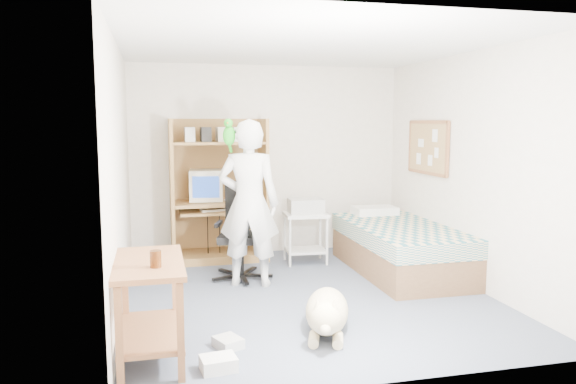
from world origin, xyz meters
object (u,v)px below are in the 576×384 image
object	(u,v)px
computer_hutch	(218,196)
bed	(400,248)
office_chair	(242,244)
printer_cart	(306,230)
person	(249,203)
side_desk	(150,294)
dog	(327,312)

from	to	relation	value
computer_hutch	bed	xyz separation A→B (m)	(2.00, -1.12, -0.53)
office_chair	printer_cart	xyz separation A→B (m)	(0.88, 0.48, 0.03)
computer_hutch	printer_cart	world-z (taller)	computer_hutch
bed	printer_cart	bearing A→B (deg)	145.13
computer_hutch	printer_cart	xyz separation A→B (m)	(1.04, -0.45, -0.40)
office_chair	printer_cart	bearing A→B (deg)	45.86
printer_cart	person	bearing A→B (deg)	-133.91
person	office_chair	bearing A→B (deg)	-66.62
bed	person	bearing A→B (deg)	-176.45
computer_hutch	printer_cart	distance (m)	1.20
side_desk	person	xyz separation A→B (m)	(1.04, 1.70, 0.40)
side_desk	person	world-z (taller)	person
side_desk	office_chair	size ratio (longest dim) A/B	0.93
dog	office_chair	bearing A→B (deg)	122.02
side_desk	dog	world-z (taller)	side_desk
person	side_desk	bearing A→B (deg)	75.98
office_chair	person	world-z (taller)	person
person	dog	bearing A→B (deg)	121.80
bed	office_chair	world-z (taller)	office_chair
bed	person	xyz separation A→B (m)	(-1.81, -0.11, 0.61)
bed	side_desk	bearing A→B (deg)	-147.50
printer_cart	side_desk	bearing A→B (deg)	-123.86
computer_hutch	side_desk	world-z (taller)	computer_hutch
dog	printer_cart	bearing A→B (deg)	97.91
computer_hutch	person	bearing A→B (deg)	-81.36
person	printer_cart	world-z (taller)	person
computer_hutch	bed	bearing A→B (deg)	-29.29
computer_hutch	side_desk	size ratio (longest dim) A/B	1.80
computer_hutch	office_chair	xyz separation A→B (m)	(0.16, -0.93, -0.44)
bed	dog	world-z (taller)	bed
dog	printer_cart	distance (m)	2.38
computer_hutch	office_chair	world-z (taller)	computer_hutch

